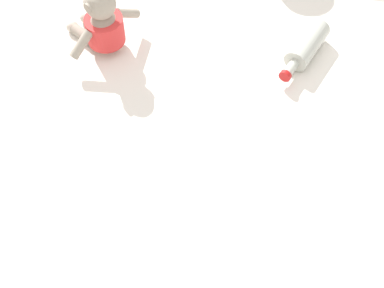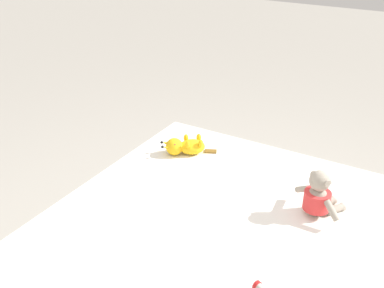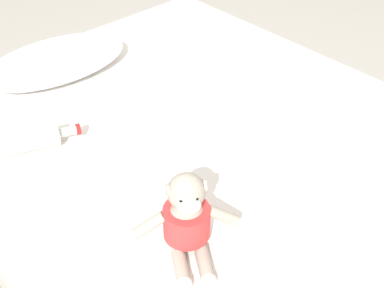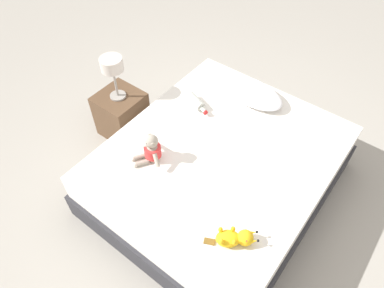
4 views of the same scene
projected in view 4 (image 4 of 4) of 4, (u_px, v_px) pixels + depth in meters
The scene contains 8 objects.
ground_plane at pixel (217, 187), 2.98m from camera, with size 16.00×16.00×0.00m, color #9E998E.
bed at pixel (219, 171), 2.81m from camera, with size 1.55×1.82×0.47m.
pillow at pixel (251, 92), 2.98m from camera, with size 0.61×0.36×0.11m.
plush_monkey at pixel (151, 150), 2.51m from camera, with size 0.26×0.25×0.24m.
plush_yellow_creature at pixel (235, 238), 2.12m from camera, with size 0.29×0.24×0.10m.
glass_bottle at pixel (196, 102), 2.92m from camera, with size 0.26×0.15×0.08m.
nightstand at pixel (122, 114), 3.25m from camera, with size 0.37×0.37×0.43m.
bedside_lamp at pixel (112, 67), 2.85m from camera, with size 0.18×0.18×0.39m.
Camera 4 is at (0.85, -1.46, 2.49)m, focal length 33.20 mm.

